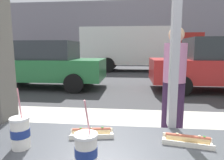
{
  "coord_description": "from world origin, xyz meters",
  "views": [
    {
      "loc": [
        -0.27,
        -1.24,
        1.45
      ],
      "look_at": [
        -0.64,
        2.37,
        0.87
      ],
      "focal_mm": 31.97,
      "sensor_mm": 36.0,
      "label": 1
    }
  ],
  "objects_px": {
    "soda_cup_left": "(86,151)",
    "pedestrian": "(174,76)",
    "box_truck": "(138,47)",
    "parked_car_red": "(218,65)",
    "parked_car_green": "(44,64)",
    "soda_cup_right": "(20,132)",
    "hotdog_tray_near": "(187,140)",
    "hotdog_tray_far": "(92,132)"
  },
  "relations": [
    {
      "from": "hotdog_tray_far",
      "to": "pedestrian",
      "type": "relative_size",
      "value": 0.17
    },
    {
      "from": "hotdog_tray_far",
      "to": "box_truck",
      "type": "relative_size",
      "value": 0.04
    },
    {
      "from": "soda_cup_right",
      "to": "parked_car_red",
      "type": "distance_m",
      "value": 7.05
    },
    {
      "from": "box_truck",
      "to": "parked_car_red",
      "type": "bearing_deg",
      "value": -66.75
    },
    {
      "from": "parked_car_green",
      "to": "parked_car_red",
      "type": "distance_m",
      "value": 6.14
    },
    {
      "from": "hotdog_tray_near",
      "to": "parked_car_red",
      "type": "distance_m",
      "value": 6.53
    },
    {
      "from": "hotdog_tray_far",
      "to": "parked_car_green",
      "type": "bearing_deg",
      "value": 116.8
    },
    {
      "from": "pedestrian",
      "to": "hotdog_tray_near",
      "type": "bearing_deg",
      "value": -99.12
    },
    {
      "from": "parked_car_green",
      "to": "pedestrian",
      "type": "height_order",
      "value": "pedestrian"
    },
    {
      "from": "soda_cup_left",
      "to": "hotdog_tray_near",
      "type": "height_order",
      "value": "soda_cup_left"
    },
    {
      "from": "box_truck",
      "to": "pedestrian",
      "type": "xyz_separation_m",
      "value": [
        0.29,
        -10.11,
        -0.47
      ]
    },
    {
      "from": "hotdog_tray_far",
      "to": "parked_car_red",
      "type": "relative_size",
      "value": 0.06
    },
    {
      "from": "box_truck",
      "to": "pedestrian",
      "type": "distance_m",
      "value": 10.13
    },
    {
      "from": "hotdog_tray_near",
      "to": "pedestrian",
      "type": "height_order",
      "value": "pedestrian"
    },
    {
      "from": "hotdog_tray_near",
      "to": "soda_cup_right",
      "type": "bearing_deg",
      "value": -171.12
    },
    {
      "from": "hotdog_tray_far",
      "to": "parked_car_red",
      "type": "distance_m",
      "value": 6.73
    },
    {
      "from": "hotdog_tray_far",
      "to": "soda_cup_right",
      "type": "bearing_deg",
      "value": -152.16
    },
    {
      "from": "parked_car_red",
      "to": "box_truck",
      "type": "xyz_separation_m",
      "value": [
        -2.57,
        5.99,
        0.62
      ]
    },
    {
      "from": "hotdog_tray_near",
      "to": "parked_car_green",
      "type": "relative_size",
      "value": 0.06
    },
    {
      "from": "parked_car_red",
      "to": "pedestrian",
      "type": "xyz_separation_m",
      "value": [
        -2.28,
        -4.12,
        0.15
      ]
    },
    {
      "from": "hotdog_tray_near",
      "to": "parked_car_red",
      "type": "height_order",
      "value": "parked_car_red"
    },
    {
      "from": "parked_car_green",
      "to": "pedestrian",
      "type": "distance_m",
      "value": 5.65
    },
    {
      "from": "soda_cup_left",
      "to": "pedestrian",
      "type": "distance_m",
      "value": 2.31
    },
    {
      "from": "soda_cup_left",
      "to": "soda_cup_right",
      "type": "distance_m",
      "value": 0.41
    },
    {
      "from": "hotdog_tray_far",
      "to": "box_truck",
      "type": "xyz_separation_m",
      "value": [
        0.56,
        11.95,
        0.57
      ]
    },
    {
      "from": "hotdog_tray_near",
      "to": "pedestrian",
      "type": "relative_size",
      "value": 0.17
    },
    {
      "from": "parked_car_green",
      "to": "hotdog_tray_far",
      "type": "bearing_deg",
      "value": -63.2
    },
    {
      "from": "box_truck",
      "to": "soda_cup_left",
      "type": "bearing_deg",
      "value": -92.39
    },
    {
      "from": "parked_car_red",
      "to": "soda_cup_right",
      "type": "bearing_deg",
      "value": -119.48
    },
    {
      "from": "box_truck",
      "to": "hotdog_tray_near",
      "type": "bearing_deg",
      "value": -90.06
    },
    {
      "from": "box_truck",
      "to": "pedestrian",
      "type": "bearing_deg",
      "value": -88.36
    },
    {
      "from": "soda_cup_right",
      "to": "pedestrian",
      "type": "height_order",
      "value": "pedestrian"
    },
    {
      "from": "soda_cup_left",
      "to": "hotdog_tray_far",
      "type": "bearing_deg",
      "value": 97.52
    },
    {
      "from": "soda_cup_left",
      "to": "soda_cup_right",
      "type": "height_order",
      "value": "soda_cup_right"
    },
    {
      "from": "soda_cup_right",
      "to": "box_truck",
      "type": "relative_size",
      "value": 0.04
    },
    {
      "from": "soda_cup_left",
      "to": "hotdog_tray_near",
      "type": "xyz_separation_m",
      "value": [
        0.5,
        0.28,
        -0.06
      ]
    },
    {
      "from": "parked_car_green",
      "to": "box_truck",
      "type": "relative_size",
      "value": 0.61
    },
    {
      "from": "hotdog_tray_far",
      "to": "parked_car_red",
      "type": "bearing_deg",
      "value": 62.3
    },
    {
      "from": "soda_cup_left",
      "to": "hotdog_tray_far",
      "type": "relative_size",
      "value": 1.16
    },
    {
      "from": "parked_car_red",
      "to": "box_truck",
      "type": "bearing_deg",
      "value": 113.25
    },
    {
      "from": "hotdog_tray_near",
      "to": "hotdog_tray_far",
      "type": "distance_m",
      "value": 0.55
    },
    {
      "from": "parked_car_red",
      "to": "pedestrian",
      "type": "relative_size",
      "value": 2.7
    }
  ]
}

